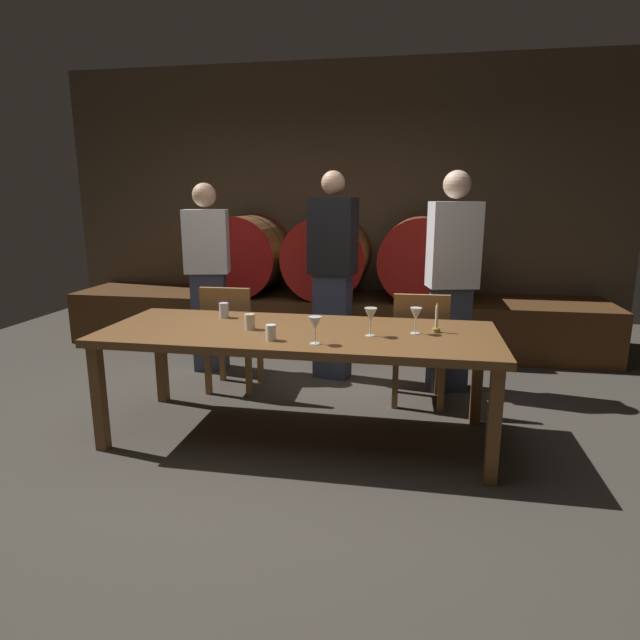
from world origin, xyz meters
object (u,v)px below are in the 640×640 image
at_px(dining_table, 298,339).
at_px(cup_left, 224,310).
at_px(guest_left, 208,277).
at_px(cup_center, 250,322).
at_px(wine_barrel_right, 421,258).
at_px(wine_barrel_left, 246,255).
at_px(cup_right, 271,333).
at_px(chair_left, 231,334).
at_px(wine_glass_right, 416,315).
at_px(candle_center, 436,324).
at_px(wine_glass_left, 315,324).
at_px(wine_barrel_center, 328,256).
at_px(guest_right, 452,281).
at_px(guest_center, 333,275).
at_px(chair_right, 419,343).
at_px(wine_glass_center, 371,315).

height_order(dining_table, cup_left, cup_left).
xyz_separation_m(guest_left, cup_center, (0.80, -1.28, -0.09)).
bearing_deg(wine_barrel_right, wine_barrel_left, 180.00).
bearing_deg(cup_right, cup_center, 130.85).
relative_size(chair_left, guest_left, 0.52).
xyz_separation_m(wine_glass_right, cup_right, (-0.85, -0.32, -0.07)).
bearing_deg(guest_left, wine_barrel_left, -104.85).
bearing_deg(candle_center, cup_center, -173.39).
xyz_separation_m(wine_barrel_right, dining_table, (-0.78, -2.24, -0.29)).
bearing_deg(candle_center, wine_barrel_left, 132.20).
height_order(wine_glass_left, wine_glass_right, wine_glass_right).
distance_m(wine_barrel_left, dining_table, 2.50).
bearing_deg(wine_barrel_left, wine_barrel_center, 0.00).
bearing_deg(wine_barrel_right, candle_center, -87.59).
relative_size(guest_right, candle_center, 9.08).
distance_m(wine_barrel_left, cup_right, 2.70).
distance_m(guest_left, cup_left, 1.11).
distance_m(wine_barrel_right, guest_center, 1.26).
relative_size(chair_right, candle_center, 4.53).
relative_size(chair_left, cup_right, 9.23).
xyz_separation_m(chair_left, wine_glass_right, (1.46, -0.67, 0.36)).
xyz_separation_m(dining_table, cup_center, (-0.31, -0.03, 0.11)).
height_order(dining_table, candle_center, candle_center).
bearing_deg(wine_barrel_center, chair_left, -109.72).
relative_size(chair_right, cup_right, 9.23).
relative_size(cup_center, cup_right, 1.06).
distance_m(guest_left, cup_right, 1.82).
distance_m(chair_right, cup_right, 1.34).
height_order(wine_barrel_left, wine_glass_left, wine_barrel_left).
bearing_deg(guest_center, wine_glass_right, 131.02).
xyz_separation_m(wine_barrel_right, chair_left, (-1.50, -1.52, -0.47)).
distance_m(dining_table, chair_right, 1.06).
height_order(candle_center, cup_right, candle_center).
bearing_deg(wine_glass_center, wine_barrel_left, 123.72).
height_order(wine_barrel_right, cup_center, wine_barrel_right).
bearing_deg(wine_barrel_left, candle_center, -47.80).
bearing_deg(wine_glass_center, wine_glass_left, -141.38).
bearing_deg(dining_table, wine_glass_left, -60.94).
xyz_separation_m(guest_center, wine_glass_center, (0.44, -1.29, -0.05)).
distance_m(guest_right, cup_center, 1.74).
xyz_separation_m(wine_barrel_center, cup_right, (0.07, -2.51, -0.18)).
height_order(wine_barrel_center, cup_left, wine_barrel_center).
bearing_deg(dining_table, guest_center, 88.52).
distance_m(dining_table, guest_left, 1.68).
height_order(wine_barrel_center, guest_center, guest_center).
relative_size(chair_left, wine_glass_center, 5.02).
distance_m(guest_right, cup_left, 1.81).
xyz_separation_m(dining_table, cup_left, (-0.60, 0.26, 0.11)).
bearing_deg(cup_right, wine_barrel_left, 111.02).
height_order(guest_center, cup_left, guest_center).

